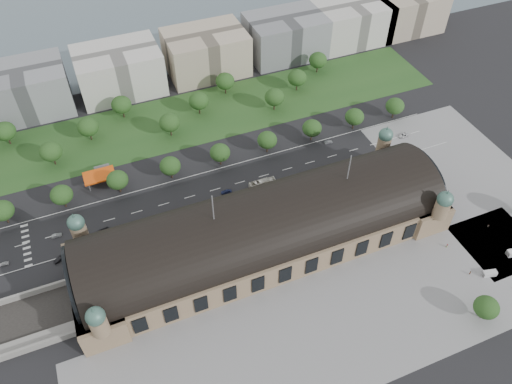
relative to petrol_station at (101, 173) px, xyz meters
name	(u,v)px	position (x,y,z in m)	size (l,w,h in m)	color
ground	(264,246)	(53.91, -65.28, -2.95)	(900.00, 900.00, 0.00)	black
station	(264,230)	(53.91, -65.28, 7.33)	(150.00, 48.40, 44.30)	#8A7456
plaza_south	(338,328)	(63.91, -109.28, -2.95)	(190.00, 48.00, 0.12)	gray
plaza_east	(468,179)	(156.91, -65.28, -2.95)	(56.00, 100.00, 0.12)	gray
road_slab	(190,197)	(33.91, -27.28, -2.95)	(260.00, 26.00, 0.10)	black
grass_belt	(168,123)	(38.91, 27.72, -2.95)	(300.00, 45.00, 0.10)	#265020
petrol_station	(101,173)	(0.00, 0.00, 0.00)	(14.00, 13.00, 5.05)	#EC500D
office_2	(24,90)	(-26.09, 67.72, 9.05)	(45.00, 32.00, 24.00)	gray
office_3	(119,71)	(23.91, 67.72, 9.05)	(45.00, 32.00, 24.00)	silver
office_4	(206,52)	(73.91, 67.72, 9.05)	(45.00, 32.00, 24.00)	#C1AF97
office_5	(285,36)	(123.91, 67.72, 9.05)	(45.00, 32.00, 24.00)	gray
office_6	(351,22)	(168.91, 67.72, 9.05)	(45.00, 32.00, 24.00)	silver
office_7	(405,11)	(208.91, 67.72, 9.05)	(45.00, 32.00, 24.00)	#C1AF97
tree_row_1	(2,211)	(-42.09, -12.28, 4.48)	(9.60, 9.60, 11.52)	#2D2116
tree_row_2	(62,195)	(-18.09, -12.28, 4.48)	(9.60, 9.60, 11.52)	#2D2116
tree_row_3	(117,180)	(5.91, -12.28, 4.48)	(9.60, 9.60, 11.52)	#2D2116
tree_row_4	(170,166)	(29.91, -12.28, 4.48)	(9.60, 9.60, 11.52)	#2D2116
tree_row_5	(220,153)	(53.91, -12.28, 4.48)	(9.60, 9.60, 11.52)	#2D2116
tree_row_6	(267,140)	(77.91, -12.28, 4.48)	(9.60, 9.60, 11.52)	#2D2116
tree_row_7	(312,128)	(101.91, -12.28, 4.48)	(9.60, 9.60, 11.52)	#2D2116
tree_row_8	(355,117)	(125.91, -12.28, 4.48)	(9.60, 9.60, 11.52)	#2D2116
tree_row_9	(395,106)	(149.91, -12.28, 4.48)	(9.60, 9.60, 11.52)	#2D2116
tree_belt_2	(5,131)	(-38.09, 41.72, 5.10)	(10.40, 10.40, 12.48)	#2D2116
tree_belt_3	(51,152)	(-19.09, 17.72, 5.10)	(10.40, 10.40, 12.48)	#2D2116
tree_belt_4	(88,127)	(-0.09, 29.72, 5.10)	(10.40, 10.40, 12.48)	#2D2116
tree_belt_5	(121,105)	(18.91, 41.72, 5.10)	(10.40, 10.40, 12.48)	#2D2116
tree_belt_6	(169,123)	(37.91, 17.72, 5.10)	(10.40, 10.40, 12.48)	#2D2116
tree_belt_7	(199,101)	(56.91, 29.72, 5.10)	(10.40, 10.40, 12.48)	#2D2116
tree_belt_8	(225,81)	(75.91, 41.72, 5.10)	(10.40, 10.40, 12.48)	#2D2116
tree_belt_9	(274,97)	(94.91, 17.72, 5.10)	(10.40, 10.40, 12.48)	#2D2116
tree_belt_10	(297,78)	(113.91, 29.72, 5.10)	(10.40, 10.40, 12.48)	#2D2116
tree_belt_11	(318,60)	(132.91, 41.72, 5.10)	(10.40, 10.40, 12.48)	#2D2116
tree_plaza_s	(486,307)	(113.91, -125.28, 3.86)	(9.00, 9.00, 10.64)	#2D2116
traffic_car_0	(4,264)	(-45.05, -34.97, -2.31)	(1.52, 3.78, 1.29)	silver
traffic_car_1	(57,235)	(-23.92, -28.13, -2.27)	(1.45, 4.14, 1.37)	gray
traffic_car_2	(104,230)	(-5.28, -32.64, -2.31)	(2.13, 4.62, 1.29)	black
traffic_car_4	(226,192)	(49.92, -31.12, -2.13)	(1.93, 4.80, 1.63)	#1B224C
traffic_car_5	(328,142)	(108.82, -17.95, -2.26)	(1.46, 4.19, 1.38)	slate
traffic_car_6	(403,135)	(146.30, -27.76, -2.18)	(2.56, 5.55, 1.54)	silver
parked_car_0	(60,259)	(-24.25, -41.15, -2.13)	(1.74, 4.99, 1.65)	black
parked_car_1	(83,251)	(-15.10, -40.30, -2.20)	(2.47, 5.36, 1.49)	#993313
parked_car_2	(106,244)	(-5.88, -40.28, -2.19)	(2.14, 5.27, 1.53)	#191844
parked_car_3	(111,242)	(-3.67, -40.28, -2.30)	(1.54, 3.83, 1.31)	slate
parked_car_4	(114,241)	(-2.54, -40.28, -2.27)	(1.44, 4.14, 1.36)	silver
parked_car_5	(159,234)	(15.55, -43.46, -2.28)	(2.23, 4.84, 1.34)	gray
parked_car_6	(206,221)	(35.91, -44.28, -2.25)	(1.95, 4.79, 1.39)	black
bus_west	(185,212)	(28.91, -36.76, -1.21)	(2.93, 12.50, 3.48)	red
bus_mid	(291,184)	(78.74, -38.28, -1.34)	(2.71, 11.59, 3.23)	silver
bus_east	(262,183)	(66.60, -33.28, -1.19)	(2.95, 12.62, 3.52)	white
van_south	(489,274)	(128.95, -111.68, -1.85)	(5.66, 3.32, 2.30)	silver
pedestrian_0	(447,246)	(122.57, -94.21, -2.04)	(0.89, 0.51, 1.82)	gray
pedestrian_1	(470,273)	(122.53, -108.54, -1.96)	(0.72, 0.47, 1.98)	gray
pedestrian_2	(488,226)	(145.41, -91.95, -2.17)	(0.76, 0.44, 1.56)	gray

